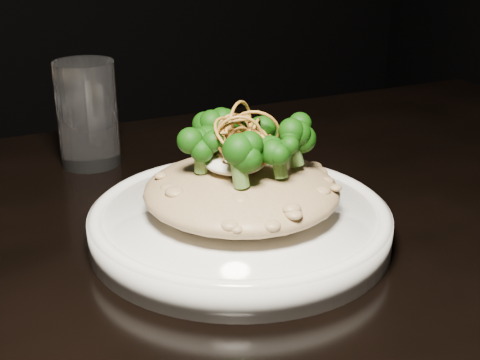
# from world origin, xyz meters

# --- Properties ---
(table) EXTENTS (1.10, 0.80, 0.75)m
(table) POSITION_xyz_m (0.00, 0.00, 0.67)
(table) COLOR black
(table) RESTS_ON ground
(plate) EXTENTS (0.26, 0.26, 0.03)m
(plate) POSITION_xyz_m (-0.02, 0.03, 0.76)
(plate) COLOR white
(plate) RESTS_ON table
(risotto) EXTENTS (0.17, 0.17, 0.04)m
(risotto) POSITION_xyz_m (-0.02, 0.03, 0.79)
(risotto) COLOR brown
(risotto) RESTS_ON plate
(broccoli) EXTENTS (0.13, 0.13, 0.05)m
(broccoli) POSITION_xyz_m (-0.02, 0.03, 0.84)
(broccoli) COLOR black
(broccoli) RESTS_ON risotto
(cheese) EXTENTS (0.05, 0.05, 0.01)m
(cheese) POSITION_xyz_m (-0.03, 0.04, 0.82)
(cheese) COLOR white
(cheese) RESTS_ON risotto
(shallots) EXTENTS (0.04, 0.04, 0.03)m
(shallots) POSITION_xyz_m (-0.02, 0.03, 0.84)
(shallots) COLOR olive
(shallots) RESTS_ON cheese
(drinking_glass) EXTENTS (0.08, 0.08, 0.12)m
(drinking_glass) POSITION_xyz_m (-0.10, 0.27, 0.81)
(drinking_glass) COLOR white
(drinking_glass) RESTS_ON table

